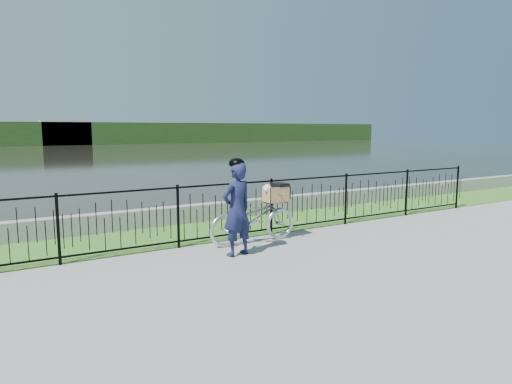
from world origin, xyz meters
TOP-DOWN VIEW (x-y plane):
  - ground at (0.00, 0.00)m, footprint 120.00×120.00m
  - grass_strip at (0.00, 2.60)m, footprint 60.00×2.00m
  - water at (0.00, 33.00)m, footprint 120.00×120.00m
  - quay_wall at (0.00, 3.60)m, footprint 60.00×0.30m
  - fence at (0.00, 1.60)m, footprint 14.00×0.06m
  - far_treeline at (0.00, 60.00)m, footprint 120.00×6.00m
  - far_building_right at (6.00, 58.50)m, footprint 6.00×3.00m
  - bicycle_rig at (0.36, 1.22)m, footprint 1.81×0.63m
  - cyclist at (-0.33, 0.63)m, footprint 0.64×0.49m

SIDE VIEW (x-z plane):
  - ground at x=0.00m, z-range 0.00..0.00m
  - water at x=0.00m, z-range 0.00..0.00m
  - grass_strip at x=0.00m, z-range 0.00..0.01m
  - quay_wall at x=0.00m, z-range 0.00..0.40m
  - bicycle_rig at x=0.36m, z-range -0.07..1.05m
  - fence at x=0.00m, z-range 0.00..1.15m
  - cyclist at x=-0.33m, z-range -0.01..1.65m
  - far_treeline at x=0.00m, z-range 0.00..3.00m
  - far_building_right at x=6.00m, z-range 0.00..3.20m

